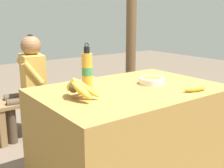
{
  "coord_description": "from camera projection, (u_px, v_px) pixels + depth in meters",
  "views": [
    {
      "loc": [
        -1.31,
        -1.54,
        1.24
      ],
      "look_at": [
        -0.13,
        0.05,
        0.76
      ],
      "focal_mm": 45.0,
      "sensor_mm": 36.0,
      "label": 1
    }
  ],
  "objects": [
    {
      "name": "seated_vendor",
      "position": [
        29.0,
        79.0,
        2.85
      ],
      "size": [
        0.44,
        0.41,
        1.06
      ],
      "rotation": [
        0.0,
        0.0,
        2.98
      ],
      "color": "#473828",
      "rests_on": "ground_plane"
    },
    {
      "name": "support_post_far",
      "position": [
        131.0,
        22.0,
        3.78
      ],
      "size": [
        0.14,
        0.14,
        2.32
      ],
      "color": "brown",
      "rests_on": "ground_plane"
    },
    {
      "name": "loose_banana_front",
      "position": [
        195.0,
        88.0,
        1.98
      ],
      "size": [
        0.19,
        0.09,
        0.05
      ],
      "rotation": [
        0.0,
        0.0,
        -0.24
      ],
      "color": "gold",
      "rests_on": "market_counter"
    },
    {
      "name": "wooden_bench",
      "position": [
        61.0,
        99.0,
        3.14
      ],
      "size": [
        1.56,
        0.32,
        0.4
      ],
      "color": "brown",
      "rests_on": "ground_plane"
    },
    {
      "name": "serving_bowl",
      "position": [
        152.0,
        80.0,
        2.21
      ],
      "size": [
        0.2,
        0.2,
        0.05
      ],
      "color": "silver",
      "rests_on": "market_counter"
    },
    {
      "name": "water_bottle",
      "position": [
        87.0,
        70.0,
        2.03
      ],
      "size": [
        0.08,
        0.08,
        0.34
      ],
      "color": "gold",
      "rests_on": "market_counter"
    },
    {
      "name": "market_counter",
      "position": [
        130.0,
        133.0,
        2.17
      ],
      "size": [
        1.36,
        0.94,
        0.72
      ],
      "color": "olive",
      "rests_on": "ground_plane"
    },
    {
      "name": "banana_bunch_ripe",
      "position": [
        79.0,
        87.0,
        1.8
      ],
      "size": [
        0.19,
        0.32,
        0.16
      ],
      "color": "#4C381E",
      "rests_on": "market_counter"
    },
    {
      "name": "banana_bunch_green",
      "position": [
        96.0,
        81.0,
        3.38
      ],
      "size": [
        0.18,
        0.28,
        0.15
      ],
      "color": "#4C381E",
      "rests_on": "wooden_bench"
    }
  ]
}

